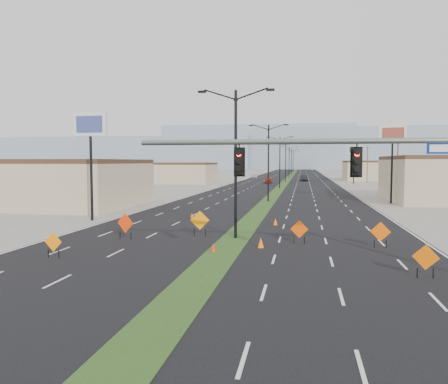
% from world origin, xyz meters
% --- Properties ---
extents(ground, '(600.00, 600.00, 0.00)m').
position_xyz_m(ground, '(0.00, 0.00, 0.00)').
color(ground, gray).
rests_on(ground, ground).
extents(road_surface, '(25.00, 400.00, 0.02)m').
position_xyz_m(road_surface, '(0.00, 100.00, 0.00)').
color(road_surface, black).
rests_on(road_surface, ground).
extents(median_strip, '(2.00, 400.00, 0.04)m').
position_xyz_m(median_strip, '(0.00, 100.00, 0.00)').
color(median_strip, '#224117').
rests_on(median_strip, ground).
extents(building_sw_far, '(30.00, 14.00, 4.50)m').
position_xyz_m(building_sw_far, '(-32.00, 85.00, 2.25)').
color(building_sw_far, '#C2AE8A').
rests_on(building_sw_far, ground).
extents(building_se_far, '(44.00, 16.00, 5.00)m').
position_xyz_m(building_se_far, '(38.00, 110.00, 2.50)').
color(building_se_far, '#C2AE8A').
rests_on(building_se_far, ground).
extents(mesa_west, '(180.00, 50.00, 22.00)m').
position_xyz_m(mesa_west, '(-120.00, 280.00, 11.00)').
color(mesa_west, '#8594A5').
rests_on(mesa_west, ground).
extents(mesa_center, '(220.00, 50.00, 28.00)m').
position_xyz_m(mesa_center, '(40.00, 300.00, 14.00)').
color(mesa_center, '#8594A5').
rests_on(mesa_center, ground).
extents(mesa_backdrop, '(140.00, 50.00, 32.00)m').
position_xyz_m(mesa_backdrop, '(-30.00, 320.00, 16.00)').
color(mesa_backdrop, '#8594A5').
rests_on(mesa_backdrop, ground).
extents(signal_mast, '(16.30, 0.60, 8.00)m').
position_xyz_m(signal_mast, '(8.56, 2.00, 4.79)').
color(signal_mast, slate).
rests_on(signal_mast, ground).
extents(streetlight_0, '(5.15, 0.24, 10.02)m').
position_xyz_m(streetlight_0, '(0.00, 12.00, 5.42)').
color(streetlight_0, black).
rests_on(streetlight_0, ground).
extents(streetlight_1, '(5.15, 0.24, 10.02)m').
position_xyz_m(streetlight_1, '(0.00, 40.00, 5.42)').
color(streetlight_1, black).
rests_on(streetlight_1, ground).
extents(streetlight_2, '(5.15, 0.24, 10.02)m').
position_xyz_m(streetlight_2, '(0.00, 68.00, 5.42)').
color(streetlight_2, black).
rests_on(streetlight_2, ground).
extents(streetlight_3, '(5.15, 0.24, 10.02)m').
position_xyz_m(streetlight_3, '(0.00, 96.00, 5.42)').
color(streetlight_3, black).
rests_on(streetlight_3, ground).
extents(streetlight_4, '(5.15, 0.24, 10.02)m').
position_xyz_m(streetlight_4, '(0.00, 124.00, 5.42)').
color(streetlight_4, black).
rests_on(streetlight_4, ground).
extents(streetlight_5, '(5.15, 0.24, 10.02)m').
position_xyz_m(streetlight_5, '(0.00, 152.00, 5.42)').
color(streetlight_5, black).
rests_on(streetlight_5, ground).
extents(streetlight_6, '(5.15, 0.24, 10.02)m').
position_xyz_m(streetlight_6, '(0.00, 180.00, 5.42)').
color(streetlight_6, black).
rests_on(streetlight_6, ground).
extents(utility_pole_1, '(1.60, 0.20, 9.00)m').
position_xyz_m(utility_pole_1, '(20.00, 60.00, 4.67)').
color(utility_pole_1, '#4C3823').
rests_on(utility_pole_1, ground).
extents(utility_pole_2, '(1.60, 0.20, 9.00)m').
position_xyz_m(utility_pole_2, '(20.00, 95.00, 4.67)').
color(utility_pole_2, '#4C3823').
rests_on(utility_pole_2, ground).
extents(utility_pole_3, '(1.60, 0.20, 9.00)m').
position_xyz_m(utility_pole_3, '(20.00, 130.00, 4.67)').
color(utility_pole_3, '#4C3823').
rests_on(utility_pole_3, ground).
extents(car_left, '(1.93, 4.34, 1.45)m').
position_xyz_m(car_left, '(-3.82, 88.61, 0.73)').
color(car_left, '#9C2511').
rests_on(car_left, ground).
extents(car_mid, '(2.19, 5.03, 1.61)m').
position_xyz_m(car_mid, '(4.66, 102.41, 0.80)').
color(car_mid, black).
rests_on(car_mid, ground).
extents(car_far, '(2.19, 4.89, 1.39)m').
position_xyz_m(car_far, '(-10.58, 117.80, 0.70)').
color(car_far, silver).
rests_on(car_far, ground).
extents(construction_sign_0, '(1.07, 0.17, 1.43)m').
position_xyz_m(construction_sign_0, '(-8.81, 4.24, 0.83)').
color(construction_sign_0, orange).
rests_on(construction_sign_0, ground).
extents(construction_sign_1, '(1.28, 0.50, 1.80)m').
position_xyz_m(construction_sign_1, '(-7.23, 10.28, 1.06)').
color(construction_sign_1, '#FF3505').
rests_on(construction_sign_1, ground).
extents(construction_sign_2, '(1.32, 0.37, 1.80)m').
position_xyz_m(construction_sign_2, '(-2.62, 12.53, 1.06)').
color(construction_sign_2, orange).
rests_on(construction_sign_2, ground).
extents(construction_sign_3, '(1.13, 0.19, 1.51)m').
position_xyz_m(construction_sign_3, '(4.29, 10.84, 0.88)').
color(construction_sign_3, '#EB4804').
rests_on(construction_sign_3, ground).
extents(construction_sign_4, '(1.18, 0.25, 1.59)m').
position_xyz_m(construction_sign_4, '(9.15, 10.37, 0.94)').
color(construction_sign_4, '#F05705').
rests_on(construction_sign_4, ground).
extents(construction_sign_5, '(1.08, 0.48, 1.54)m').
position_xyz_m(construction_sign_5, '(9.94, 3.47, 0.90)').
color(construction_sign_5, '#E35E04').
rests_on(construction_sign_5, ground).
extents(cone_0, '(0.50, 0.50, 0.65)m').
position_xyz_m(cone_0, '(2.01, 9.04, 0.33)').
color(cone_0, '#FF6E05').
rests_on(cone_0, ground).
extents(cone_1, '(0.39, 0.39, 0.55)m').
position_xyz_m(cone_1, '(-0.57, 7.22, 0.27)').
color(cone_1, red).
rests_on(cone_1, ground).
extents(cone_2, '(0.40, 0.40, 0.59)m').
position_xyz_m(cone_2, '(2.28, 18.73, 0.29)').
color(cone_2, '#FF6405').
rests_on(cone_2, ground).
extents(cone_3, '(0.34, 0.34, 0.55)m').
position_xyz_m(cone_3, '(-5.55, 21.62, 0.27)').
color(cone_3, '#D75C04').
rests_on(cone_3, ground).
extents(pole_sign_west, '(3.12, 0.51, 9.55)m').
position_xyz_m(pole_sign_west, '(-14.00, 18.80, 7.79)').
color(pole_sign_west, black).
rests_on(pole_sign_west, ground).
extents(pole_sign_east_near, '(3.19, 0.95, 9.75)m').
position_xyz_m(pole_sign_east_near, '(15.34, 40.09, 7.98)').
color(pole_sign_east_near, black).
rests_on(pole_sign_east_near, ground).
extents(pole_sign_east_far, '(2.84, 1.43, 8.98)m').
position_xyz_m(pole_sign_east_far, '(16.19, 89.55, 7.29)').
color(pole_sign_east_far, black).
rests_on(pole_sign_east_far, ground).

